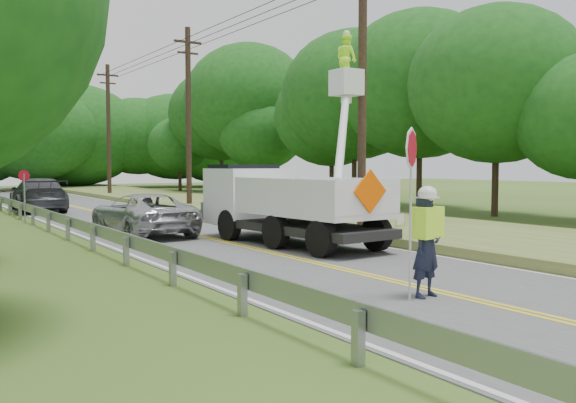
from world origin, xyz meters
TOP-DOWN VIEW (x-y plane):
  - ground at (0.00, 0.00)m, footprint 140.00×140.00m
  - road at (0.00, 14.00)m, footprint 7.20×96.00m
  - guardrail at (-4.02, 14.91)m, footprint 0.18×48.00m
  - utility_poles at (5.00, 17.02)m, footprint 1.60×43.30m
  - tall_grass_verge at (7.10, 14.00)m, footprint 7.00×96.00m
  - treeline_right at (15.78, 25.69)m, footprint 10.46×52.87m
  - flagger at (-0.58, 0.33)m, footprint 1.17×0.58m
  - bucket_truck at (1.63, 9.07)m, footprint 4.67×7.24m
  - suv_silver at (-1.57, 13.01)m, footprint 2.55×5.31m
  - suv_darkgrey at (-2.48, 26.44)m, footprint 2.87×6.18m
  - stop_sign_permanent at (-4.28, 19.74)m, footprint 0.48×0.10m
  - yard_sign at (6.16, 8.25)m, footprint 0.49×0.21m

SIDE VIEW (x-z plane):
  - ground at x=0.00m, z-range 0.00..0.00m
  - road at x=0.00m, z-range 0.00..0.02m
  - tall_grass_verge at x=7.10m, z-range 0.00..0.30m
  - yard_sign at x=6.16m, z-range 0.16..0.90m
  - guardrail at x=-4.02m, z-range 0.17..0.94m
  - suv_silver at x=-1.57m, z-range 0.02..1.48m
  - suv_darkgrey at x=-2.48m, z-range 0.02..1.77m
  - flagger at x=-0.58m, z-range -0.44..2.71m
  - stop_sign_permanent at x=-4.28m, z-range 0.34..2.60m
  - bucket_truck at x=1.63m, z-range -1.88..5.02m
  - utility_poles at x=5.00m, z-range 0.27..10.27m
  - treeline_right at x=15.78m, z-range 0.38..12.68m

